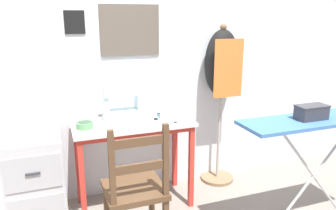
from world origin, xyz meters
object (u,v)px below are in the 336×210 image
object	(u,v)px
thread_spool_near_machine	(156,119)
storage_box	(311,112)
sewing_machine	(128,104)
scissors	(178,123)
fabric_bowl	(85,125)
wooden_chair	(135,191)
ironing_board	(320,124)
dress_form	(222,71)
thread_spool_mid_table	(159,116)
filing_cabinet	(36,179)

from	to	relation	value
thread_spool_near_machine	storage_box	bearing A→B (deg)	-39.70
sewing_machine	thread_spool_near_machine	xyz separation A→B (m)	(0.20, -0.11, -0.12)
scissors	fabric_bowl	bearing A→B (deg)	170.09
fabric_bowl	wooden_chair	distance (m)	0.67
fabric_bowl	storage_box	distance (m)	1.65
ironing_board	storage_box	size ratio (longest dim) A/B	5.41
dress_form	ironing_board	size ratio (longest dim) A/B	1.25
scissors	storage_box	size ratio (longest dim) A/B	0.54
thread_spool_mid_table	wooden_chair	distance (m)	0.77
sewing_machine	filing_cabinet	distance (m)	0.93
filing_cabinet	ironing_board	world-z (taller)	ironing_board
sewing_machine	filing_cabinet	world-z (taller)	sewing_machine
scissors	sewing_machine	bearing A→B (deg)	145.30
thread_spool_mid_table	wooden_chair	world-z (taller)	wooden_chair
thread_spool_mid_table	ironing_board	size ratio (longest dim) A/B	0.03
scissors	thread_spool_near_machine	xyz separation A→B (m)	(-0.15, 0.13, 0.01)
sewing_machine	fabric_bowl	bearing A→B (deg)	-162.33
thread_spool_near_machine	dress_form	size ratio (longest dim) A/B	0.03
sewing_machine	storage_box	bearing A→B (deg)	-37.92
sewing_machine	storage_box	distance (m)	1.40
fabric_bowl	filing_cabinet	bearing A→B (deg)	170.55
thread_spool_near_machine	ironing_board	xyz separation A→B (m)	(0.99, -0.74, 0.07)
filing_cabinet	thread_spool_mid_table	bearing A→B (deg)	0.08
fabric_bowl	sewing_machine	bearing A→B (deg)	17.67
filing_cabinet	dress_form	distance (m)	1.82
dress_form	ironing_board	bearing A→B (deg)	-72.07
thread_spool_near_machine	thread_spool_mid_table	xyz separation A→B (m)	(0.04, 0.06, 0.00)
fabric_bowl	wooden_chair	bearing A→B (deg)	-64.48
dress_form	thread_spool_near_machine	bearing A→B (deg)	-165.38
sewing_machine	scissors	world-z (taller)	sewing_machine
thread_spool_mid_table	wooden_chair	bearing A→B (deg)	-121.40
ironing_board	storage_box	distance (m)	0.14
dress_form	storage_box	bearing A→B (deg)	-77.79
fabric_bowl	thread_spool_near_machine	bearing A→B (deg)	0.46
filing_cabinet	storage_box	xyz separation A→B (m)	(1.86, -0.81, 0.58)
ironing_board	thread_spool_near_machine	bearing A→B (deg)	143.40
sewing_machine	fabric_bowl	distance (m)	0.40
sewing_machine	ironing_board	distance (m)	1.47
sewing_machine	fabric_bowl	size ratio (longest dim) A/B	2.83
scissors	thread_spool_mid_table	bearing A→B (deg)	118.19
wooden_chair	ironing_board	xyz separation A→B (m)	(1.31, -0.20, 0.38)
thread_spool_mid_table	filing_cabinet	size ratio (longest dim) A/B	0.06
filing_cabinet	dress_form	bearing A→B (deg)	4.18
dress_form	fabric_bowl	bearing A→B (deg)	-171.66
wooden_chair	filing_cabinet	distance (m)	0.88
thread_spool_near_machine	ironing_board	world-z (taller)	ironing_board
scissors	filing_cabinet	bearing A→B (deg)	170.25
thread_spool_near_machine	wooden_chair	bearing A→B (deg)	-120.84
fabric_bowl	scissors	bearing A→B (deg)	-9.91
sewing_machine	scissors	size ratio (longest dim) A/B	3.09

